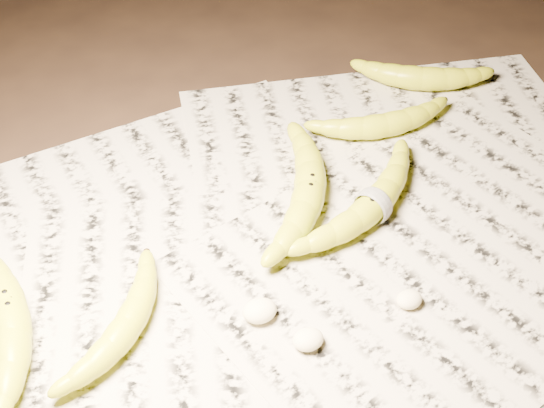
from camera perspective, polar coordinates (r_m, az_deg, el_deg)
name	(u,v)px	position (r m, az deg, el deg)	size (l,w,h in m)	color
ground	(277,229)	(0.93, 0.35, -1.91)	(3.00, 3.00, 0.00)	black
newspaper_patch	(313,233)	(0.92, 3.09, -2.16)	(0.90, 0.70, 0.01)	#B3AC99
banana_left_a	(7,308)	(0.86, -19.30, -7.40)	(0.24, 0.07, 0.04)	yellow
banana_left_b	(126,324)	(0.82, -10.90, -8.86)	(0.17, 0.05, 0.03)	yellow
banana_center	(309,189)	(0.94, 2.83, 1.14)	(0.22, 0.07, 0.04)	yellow
banana_taped	(373,203)	(0.93, 7.64, 0.04)	(0.22, 0.06, 0.04)	yellow
banana_upper_a	(385,123)	(1.06, 8.48, 6.05)	(0.18, 0.06, 0.03)	yellow
banana_upper_b	(422,76)	(1.16, 11.22, 9.41)	(0.18, 0.06, 0.04)	yellow
measuring_tape	(373,203)	(0.93, 7.64, 0.04)	(0.05, 0.05, 0.00)	white
flesh_chunk_a	(260,308)	(0.82, -0.95, -7.87)	(0.04, 0.03, 0.02)	#F3EABC
flesh_chunk_b	(308,337)	(0.80, 2.74, -9.98)	(0.03, 0.03, 0.02)	#F3EABC
flesh_chunk_c	(410,297)	(0.85, 10.32, -6.91)	(0.03, 0.02, 0.02)	#F3EABC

